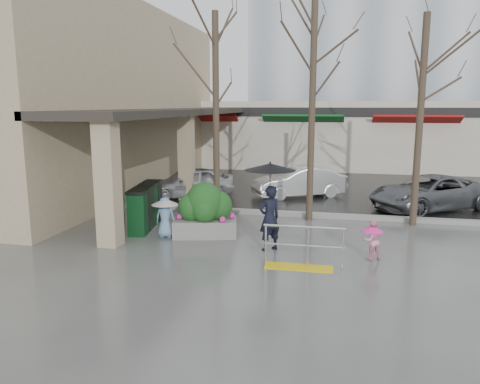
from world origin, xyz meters
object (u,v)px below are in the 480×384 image
at_px(news_boxes, 146,206).
at_px(car_c, 429,193).
at_px(tree_west, 216,65).
at_px(child_blue, 165,212).
at_px(car_a, 188,182).
at_px(child_pink, 372,237).
at_px(car_b, 299,182).
at_px(tree_midwest, 313,58).
at_px(planter, 205,211).
at_px(handrail, 302,253).
at_px(tree_mideast, 423,69).
at_px(woman, 270,197).

relative_size(news_boxes, car_c, 0.54).
xyz_separation_m(tree_west, child_blue, (-0.74, -2.99, -4.36)).
distance_m(tree_west, car_a, 5.64).
xyz_separation_m(child_pink, car_b, (-2.49, 7.72, 0.06)).
bearing_deg(car_c, tree_midwest, -93.07).
distance_m(child_pink, planter, 4.78).
distance_m(child_blue, news_boxes, 1.36).
distance_m(handrail, tree_west, 7.52).
bearing_deg(planter, car_b, 71.90).
relative_size(tree_west, child_pink, 6.85).
distance_m(news_boxes, car_a, 4.90).
bearing_deg(tree_mideast, car_c, 70.83).
bearing_deg(news_boxes, car_c, 17.89).
distance_m(tree_midwest, car_c, 6.70).
bearing_deg(tree_midwest, handrail, -88.09).
distance_m(planter, car_b, 6.91).
height_order(tree_midwest, tree_mideast, tree_midwest).
bearing_deg(car_b, tree_mideast, 17.04).
bearing_deg(car_a, tree_mideast, 38.40).
xyz_separation_m(woman, child_blue, (-3.14, 0.61, -0.71)).
bearing_deg(handrail, car_b, 95.57).
xyz_separation_m(planter, car_a, (-2.35, 5.47, -0.13)).
xyz_separation_m(child_pink, planter, (-4.64, 1.16, 0.20)).
bearing_deg(child_pink, car_b, -98.73).
bearing_deg(car_a, car_b, 70.54).
distance_m(planter, news_boxes, 2.18).
bearing_deg(child_blue, handrail, 152.84).
distance_m(child_pink, news_boxes, 6.96).
bearing_deg(planter, woman, -25.11).
xyz_separation_m(tree_west, car_a, (-1.98, 2.83, -4.45)).
xyz_separation_m(child_pink, car_c, (2.37, 6.31, 0.06)).
height_order(child_blue, news_boxes, news_boxes).
xyz_separation_m(woman, news_boxes, (-4.14, 1.53, -0.77)).
bearing_deg(child_pink, tree_mideast, -138.14).
relative_size(tree_mideast, child_blue, 5.48).
relative_size(tree_mideast, woman, 2.75).
xyz_separation_m(tree_mideast, child_pink, (-1.50, -3.80, -4.29)).
bearing_deg(news_boxes, tree_midwest, 13.90).
distance_m(woman, planter, 2.35).
xyz_separation_m(handrail, child_blue, (-4.10, 1.81, 0.35)).
relative_size(woman, child_pink, 2.38).
distance_m(tree_west, woman, 5.66).
relative_size(planter, car_c, 0.44).
xyz_separation_m(tree_mideast, planter, (-6.14, -2.64, -4.10)).
relative_size(handrail, planter, 0.96).
height_order(tree_midwest, car_b, tree_midwest).
bearing_deg(car_a, planter, -9.92).
relative_size(tree_midwest, news_boxes, 2.86).
xyz_separation_m(woman, car_a, (-4.38, 6.43, -0.81)).
distance_m(child_blue, car_a, 5.95).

